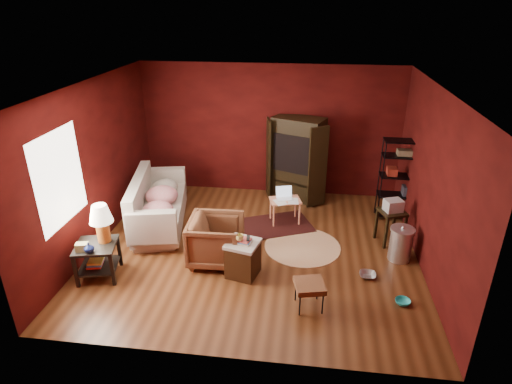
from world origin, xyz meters
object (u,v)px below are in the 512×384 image
Objects in this scene: wire_shelving at (401,177)px; laptop_desk at (285,202)px; armchair at (216,238)px; hamper at (243,258)px; sofa at (157,209)px; tv_armoire at (297,158)px; side_table at (99,235)px.

laptop_desk is at bearing -168.22° from wire_shelving.
laptop_desk is at bearing -36.39° from armchair.
hamper is at bearing -122.24° from laptop_desk.
wire_shelving is (2.71, 2.28, 0.58)m from hamper.
sofa is 2.42m from laptop_desk.
hamper is 3.11m from tv_armoire.
laptop_desk is (0.53, 1.80, 0.13)m from hamper.
armchair is 0.54× the size of wire_shelving.
sofa is at bearing 78.20° from side_table.
tv_armoire reaches higher than hamper.
armchair is (1.36, -1.01, 0.06)m from sofa.
side_table is 1.77× the size of hamper.
sofa reaches higher than laptop_desk.
tv_armoire is (0.16, 1.16, 0.49)m from laptop_desk.
hamper is 1.88m from laptop_desk.
armchair is 2.94m from tv_armoire.
wire_shelving reaches higher than armchair.
armchair is 1.80m from laptop_desk.
sofa is 1.06× the size of tv_armoire.
hamper is 0.42× the size of wire_shelving.
sofa is 2.65× the size of laptop_desk.
laptop_desk is 2.28m from wire_shelving.
side_table is (-1.69, -0.58, 0.28)m from armchair.
laptop_desk is (2.38, 0.48, 0.07)m from sofa.
sofa is at bearing 51.52° from armchair.
sofa is 1.66m from side_table.
tv_armoire reaches higher than laptop_desk.
wire_shelving is at bearing 27.46° from side_table.
tv_armoire is 1.10× the size of wire_shelving.
armchair reaches higher than laptop_desk.
wire_shelving is (2.18, 0.48, 0.44)m from laptop_desk.
side_table is at bearing -173.18° from hamper.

